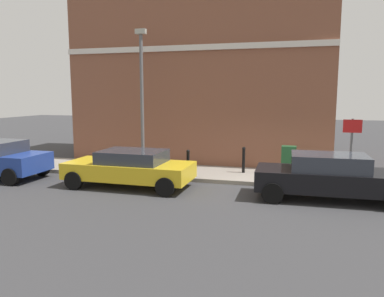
{
  "coord_description": "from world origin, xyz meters",
  "views": [
    {
      "loc": [
        -12.62,
        -0.5,
        3.23
      ],
      "look_at": [
        1.03,
        3.32,
        1.2
      ],
      "focal_mm": 34.95,
      "sensor_mm": 36.0,
      "label": 1
    }
  ],
  "objects": [
    {
      "name": "corner_building",
      "position": [
        6.29,
        3.96,
        4.71
      ],
      "size": [
        6.28,
        11.93,
        9.43
      ],
      "color": "brown",
      "rests_on": "ground"
    },
    {
      "name": "car_yellow",
      "position": [
        -0.77,
        5.08,
        0.71
      ],
      "size": [
        1.99,
        4.46,
        1.31
      ],
      "rotation": [
        0.0,
        0.0,
        1.56
      ],
      "color": "gold",
      "rests_on": "ground"
    },
    {
      "name": "utility_cabinet",
      "position": [
        1.99,
        -0.27,
        0.68
      ],
      "size": [
        0.46,
        0.61,
        1.15
      ],
      "color": "#1E4C28",
      "rests_on": "sidewalk"
    },
    {
      "name": "lamppost",
      "position": [
        1.8,
        5.68,
        3.3
      ],
      "size": [
        0.2,
        0.44,
        5.72
      ],
      "color": "#59595B",
      "rests_on": "sidewalk"
    },
    {
      "name": "bollard_near_cabinet",
      "position": [
        2.09,
        1.48,
        0.7
      ],
      "size": [
        0.14,
        0.14,
        1.04
      ],
      "color": "black",
      "rests_on": "sidewalk"
    },
    {
      "name": "bollard_far_kerb",
      "position": [
        0.78,
        3.4,
        0.7
      ],
      "size": [
        0.14,
        0.14,
        1.04
      ],
      "color": "black",
      "rests_on": "sidewalk"
    },
    {
      "name": "sidewalk",
      "position": [
        1.86,
        6.0,
        0.07
      ],
      "size": [
        2.67,
        30.0,
        0.15
      ],
      "primitive_type": "cube",
      "color": "gray",
      "rests_on": "ground"
    },
    {
      "name": "car_black",
      "position": [
        -0.64,
        -1.54,
        0.75
      ],
      "size": [
        1.94,
        4.51,
        1.44
      ],
      "rotation": [
        0.0,
        0.0,
        1.59
      ],
      "color": "black",
      "rests_on": "ground"
    },
    {
      "name": "ground",
      "position": [
        0.0,
        0.0,
        0.0
      ],
      "size": [
        80.0,
        80.0,
        0.0
      ],
      "primitive_type": "plane",
      "color": "#38383A"
    },
    {
      "name": "street_sign",
      "position": [
        0.86,
        -2.32,
        1.66
      ],
      "size": [
        0.08,
        0.6,
        2.3
      ],
      "color": "#59595B",
      "rests_on": "sidewalk"
    }
  ]
}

